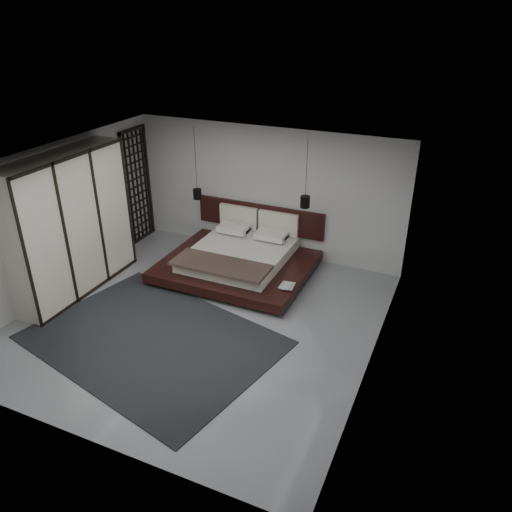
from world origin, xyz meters
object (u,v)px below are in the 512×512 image
at_px(wardrobe, 70,225).
at_px(pendant_right, 305,202).
at_px(bed, 239,258).
at_px(rug, 153,340).
at_px(lattice_screen, 138,186).
at_px(pendant_left, 197,194).

bearing_deg(wardrobe, pendant_right, 32.23).
distance_m(bed, pendant_right, 1.81).
bearing_deg(rug, wardrobe, 158.88).
xyz_separation_m(lattice_screen, bed, (2.81, -0.55, -1.00)).
bearing_deg(pendant_right, rug, -114.56).
bearing_deg(pendant_right, lattice_screen, 179.03).
bearing_deg(wardrobe, bed, 36.55).
distance_m(bed, wardrobe, 3.35).
bearing_deg(lattice_screen, pendant_left, -2.44).
height_order(wardrobe, rug, wardrobe).
bearing_deg(bed, wardrobe, -143.45).
height_order(bed, rug, bed).
bearing_deg(rug, pendant_left, 105.97).
relative_size(bed, pendant_right, 2.16).
relative_size(wardrobe, rug, 0.69).
height_order(bed, wardrobe, wardrobe).
bearing_deg(pendant_left, wardrobe, -119.57).
distance_m(pendant_right, rug, 3.90).
bearing_deg(lattice_screen, pendant_right, -0.97).
distance_m(lattice_screen, pendant_right, 4.03).
height_order(bed, pendant_left, pendant_left).
distance_m(pendant_left, rug, 3.65).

